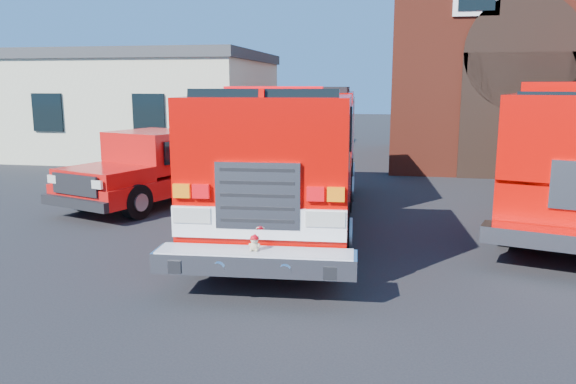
# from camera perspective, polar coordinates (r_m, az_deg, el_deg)

# --- Properties ---
(ground) EXTENTS (100.00, 100.00, 0.00)m
(ground) POSITION_cam_1_polar(r_m,az_deg,el_deg) (10.50, 1.23, -5.77)
(ground) COLOR black
(ground) RESTS_ON ground
(parking_stripe_far) EXTENTS (0.12, 3.00, 0.01)m
(parking_stripe_far) POSITION_cam_1_polar(r_m,az_deg,el_deg) (17.85, 26.33, 0.03)
(parking_stripe_far) COLOR yellow
(parking_stripe_far) RESTS_ON ground
(side_building) EXTENTS (10.20, 8.20, 4.35)m
(side_building) POSITION_cam_1_polar(r_m,az_deg,el_deg) (25.29, -14.33, 8.69)
(side_building) COLOR beige
(side_building) RESTS_ON ground
(fire_engine) EXTENTS (3.31, 9.81, 2.97)m
(fire_engine) POSITION_cam_1_polar(r_m,az_deg,el_deg) (12.36, 0.59, 4.05)
(fire_engine) COLOR black
(fire_engine) RESTS_ON ground
(pickup_truck) EXTENTS (3.81, 6.02, 1.85)m
(pickup_truck) POSITION_cam_1_polar(r_m,az_deg,el_deg) (14.94, -12.66, 2.40)
(pickup_truck) COLOR black
(pickup_truck) RESTS_ON ground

